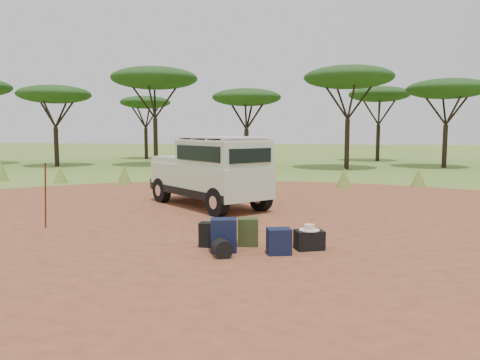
# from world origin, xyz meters

# --- Properties ---
(ground) EXTENTS (140.00, 140.00, 0.00)m
(ground) POSITION_xyz_m (0.00, 0.00, 0.00)
(ground) COLOR olive
(ground) RESTS_ON ground
(dirt_clearing) EXTENTS (23.00, 23.00, 0.01)m
(dirt_clearing) POSITION_xyz_m (0.00, 0.00, 0.00)
(dirt_clearing) COLOR #9A5032
(dirt_clearing) RESTS_ON ground
(grass_fringe) EXTENTS (36.60, 1.60, 0.90)m
(grass_fringe) POSITION_xyz_m (0.12, 8.67, 0.40)
(grass_fringe) COLOR olive
(grass_fringe) RESTS_ON ground
(acacia_treeline) EXTENTS (46.70, 13.20, 6.26)m
(acacia_treeline) POSITION_xyz_m (0.75, 19.81, 4.87)
(acacia_treeline) COLOR black
(acacia_treeline) RESTS_ON ground
(safari_vehicle) EXTENTS (4.16, 4.21, 2.08)m
(safari_vehicle) POSITION_xyz_m (-1.33, 3.12, 1.01)
(safari_vehicle) COLOR #B6CDAF
(safari_vehicle) RESTS_ON ground
(walking_staff) EXTENTS (0.26, 0.31, 1.53)m
(walking_staff) POSITION_xyz_m (-4.48, -0.44, 0.77)
(walking_staff) COLOR maroon
(walking_staff) RESTS_ON ground
(backpack_black) EXTENTS (0.36, 0.28, 0.48)m
(backpack_black) POSITION_xyz_m (-0.47, -1.59, 0.24)
(backpack_black) COLOR black
(backpack_black) RESTS_ON ground
(backpack_navy) EXTENTS (0.53, 0.42, 0.62)m
(backpack_navy) POSITION_xyz_m (-0.13, -1.93, 0.31)
(backpack_navy) COLOR #111A36
(backpack_navy) RESTS_ON ground
(backpack_olive) EXTENTS (0.42, 0.33, 0.55)m
(backpack_olive) POSITION_xyz_m (0.27, -1.43, 0.28)
(backpack_olive) COLOR #374620
(backpack_olive) RESTS_ON ground
(duffel_navy) EXTENTS (0.49, 0.41, 0.48)m
(duffel_navy) POSITION_xyz_m (0.90, -1.98, 0.24)
(duffel_navy) COLOR #111A36
(duffel_navy) RESTS_ON ground
(hard_case) EXTENTS (0.61, 0.51, 0.37)m
(hard_case) POSITION_xyz_m (1.45, -1.56, 0.18)
(hard_case) COLOR black
(hard_case) RESTS_ON ground
(stuff_sack) EXTENTS (0.43, 0.43, 0.33)m
(stuff_sack) POSITION_xyz_m (-0.09, -2.31, 0.16)
(stuff_sack) COLOR black
(stuff_sack) RESTS_ON ground
(safari_hat) EXTENTS (0.39, 0.39, 0.11)m
(safari_hat) POSITION_xyz_m (1.45, -1.56, 0.41)
(safari_hat) COLOR beige
(safari_hat) RESTS_ON hard_case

